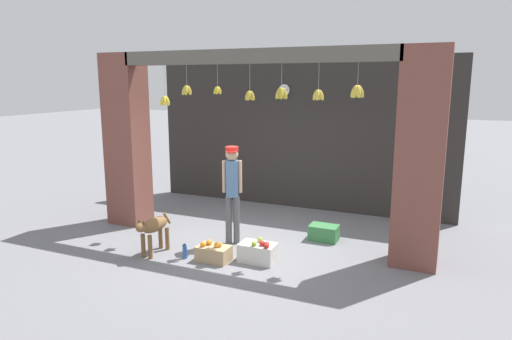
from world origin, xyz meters
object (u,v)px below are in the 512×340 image
object	(u,v)px
shopkeeper	(232,186)
fruit_crate_oranges	(213,253)
fruit_crate_apples	(258,252)
water_bottle	(185,252)
produce_box_green	(324,233)
wall_clock	(284,90)
dog	(153,228)

from	to	relation	value
shopkeeper	fruit_crate_oranges	distance (m)	1.24
fruit_crate_oranges	fruit_crate_apples	bearing A→B (deg)	20.45
fruit_crate_oranges	water_bottle	bearing A→B (deg)	-168.49
produce_box_green	wall_clock	world-z (taller)	wall_clock
shopkeeper	wall_clock	world-z (taller)	wall_clock
produce_box_green	fruit_crate_oranges	bearing A→B (deg)	-129.63
dog	produce_box_green	distance (m)	3.00
produce_box_green	wall_clock	size ratio (longest dim) A/B	1.89
dog	fruit_crate_apples	distance (m)	1.78
water_bottle	shopkeeper	bearing A→B (deg)	67.23
dog	fruit_crate_oranges	xyz separation A→B (m)	(1.04, 0.14, -0.32)
water_bottle	dog	bearing A→B (deg)	-176.00
dog	water_bottle	world-z (taller)	dog
fruit_crate_apples	water_bottle	world-z (taller)	fruit_crate_apples
dog	fruit_crate_apples	bearing A→B (deg)	105.15
dog	shopkeeper	distance (m)	1.49
shopkeeper	fruit_crate_apples	bearing A→B (deg)	119.48
shopkeeper	wall_clock	xyz separation A→B (m)	(-0.04, 2.66, 1.59)
shopkeeper	fruit_crate_apples	world-z (taller)	shopkeeper
water_bottle	wall_clock	xyz separation A→B (m)	(0.36, 3.61, 2.51)
fruit_crate_oranges	dog	bearing A→B (deg)	-172.54
dog	fruit_crate_oranges	size ratio (longest dim) A/B	1.65
fruit_crate_apples	produce_box_green	bearing A→B (deg)	63.58
shopkeeper	produce_box_green	bearing A→B (deg)	-172.90
fruit_crate_apples	water_bottle	bearing A→B (deg)	-163.17
fruit_crate_oranges	produce_box_green	world-z (taller)	fruit_crate_oranges
shopkeeper	fruit_crate_oranges	bearing A→B (deg)	73.54
shopkeeper	fruit_crate_oranges	size ratio (longest dim) A/B	3.31
fruit_crate_apples	produce_box_green	size ratio (longest dim) A/B	1.14
fruit_crate_oranges	water_bottle	xyz separation A→B (m)	(-0.48, -0.10, -0.02)
fruit_crate_oranges	wall_clock	distance (m)	4.31
shopkeeper	fruit_crate_apples	size ratio (longest dim) A/B	3.01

